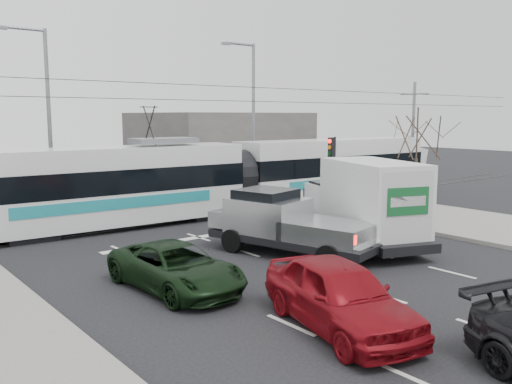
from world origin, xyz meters
TOP-DOWN VIEW (x-y plane):
  - ground at (0.00, 0.00)m, footprint 120.00×120.00m
  - sidewalk_right at (9.00, 0.00)m, footprint 6.00×60.00m
  - rails at (0.00, 10.00)m, footprint 60.00×1.60m
  - building_right at (12.00, 24.00)m, footprint 12.00×10.00m
  - bare_tree at (7.60, 2.50)m, footprint 2.40×2.40m
  - traffic_signal at (6.47, 6.50)m, footprint 0.44×0.44m
  - street_lamp_near at (7.31, 14.00)m, footprint 2.38×0.25m
  - street_lamp_far at (-4.19, 16.00)m, footprint 2.38×0.25m
  - catenary at (0.00, 10.00)m, footprint 60.00×0.20m
  - tram at (2.81, 9.52)m, footprint 25.34×3.98m
  - silver_pickup at (-0.74, 2.00)m, footprint 3.47×6.39m
  - box_truck at (2.45, 1.07)m, footprint 4.28×6.71m
  - navy_pickup at (3.33, 3.42)m, footprint 3.30×4.85m
  - green_car at (-5.72, 0.91)m, footprint 2.33×4.68m
  - red_car at (-4.30, -3.83)m, footprint 3.02×5.00m

SIDE VIEW (x-z plane):
  - ground at x=0.00m, z-range 0.00..0.00m
  - rails at x=0.00m, z-range 0.00..0.03m
  - sidewalk_right at x=9.00m, z-range 0.00..0.15m
  - green_car at x=-5.72m, z-range 0.00..1.27m
  - red_car at x=-4.30m, z-range 0.00..1.59m
  - navy_pickup at x=3.33m, z-range -0.01..1.91m
  - silver_pickup at x=-0.74m, z-range -0.01..2.20m
  - box_truck at x=2.45m, z-range -0.02..3.16m
  - tram at x=2.81m, z-range -0.75..4.40m
  - building_right at x=12.00m, z-range 0.00..5.00m
  - traffic_signal at x=6.47m, z-range 0.94..4.54m
  - bare_tree at x=7.60m, z-range 1.29..6.29m
  - catenary at x=0.00m, z-range 0.38..7.38m
  - street_lamp_near at x=7.31m, z-range 0.61..9.61m
  - street_lamp_far at x=-4.19m, z-range 0.61..9.61m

